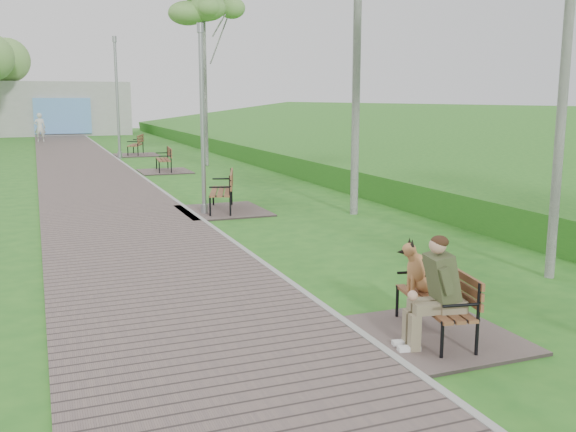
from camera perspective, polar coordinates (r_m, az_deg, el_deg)
name	(u,v)px	position (r m, az deg, el deg)	size (l,w,h in m)	color
walkway	(91,178)	(23.69, -17.14, 3.25)	(3.50, 67.00, 0.04)	#635350
kerb	(141,176)	(23.88, -12.95, 3.52)	(0.10, 67.00, 0.05)	#999993
embankment	(444,168)	(27.01, 13.70, 4.21)	(14.00, 70.00, 1.60)	#468F2B
building_north	(61,109)	(52.98, -19.54, 8.99)	(10.00, 5.20, 4.00)	#9E9E99
bench_main	(433,305)	(7.73, 12.76, -7.70)	(1.73, 1.93, 1.51)	#635350
bench_second	(222,202)	(16.06, -5.93, 1.22)	(2.05, 2.28, 1.26)	#635350
bench_third	(164,166)	(25.10, -10.98, 4.36)	(1.89, 2.10, 1.16)	#635350
bench_far	(136,151)	(32.68, -13.38, 5.68)	(2.07, 2.29, 1.27)	#635350
lamp_post_second	(203,128)	(15.49, -7.61, 7.79)	(0.17, 0.17, 4.50)	#909398
lamp_post_third	(117,102)	(31.06, -14.92, 9.74)	(0.21, 0.21, 5.56)	#909398
pedestrian_near	(40,128)	(44.21, -21.19, 7.34)	(0.68, 0.45, 1.87)	silver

